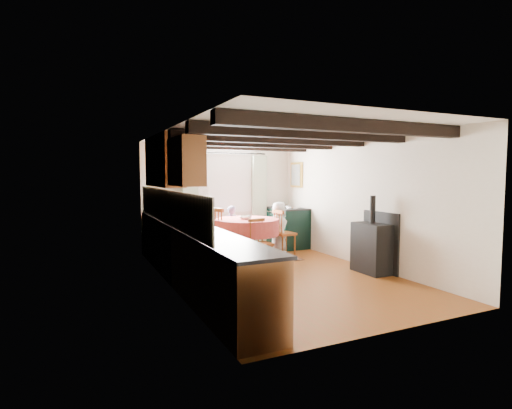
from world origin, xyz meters
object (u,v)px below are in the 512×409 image
chair_right (284,232)px  cup (250,217)px  aga_range (287,227)px  child_far (231,229)px  dining_table (247,238)px  chair_left (210,234)px  chair_near (261,242)px  cast_iron_stove (372,234)px  child_right (279,227)px

chair_right → cup: 0.94m
aga_range → child_far: 1.43m
dining_table → chair_left: chair_left is taller
chair_left → child_far: (0.70, 0.63, -0.01)m
chair_near → aga_range: 2.05m
chair_right → aga_range: (0.47, 0.70, -0.01)m
chair_near → chair_left: bearing=120.7°
cast_iron_stove → cup: size_ratio=15.08×
child_far → cup: child_far is taller
aga_range → child_far: child_far is taller
dining_table → chair_right: chair_right is taller
cup → aga_range: bearing=30.8°
chair_right → chair_near: bearing=125.1°
dining_table → child_right: size_ratio=1.19×
chair_right → cast_iron_stove: bearing=-168.9°
chair_left → child_far: bearing=117.0°
dining_table → cup: bearing=-71.8°
aga_range → cup: aga_range is taller
chair_left → cast_iron_stove: cast_iron_stove is taller
dining_table → chair_near: bearing=-93.4°
chair_near → chair_right: bearing=31.1°
chair_right → cast_iron_stove: (0.58, -2.08, 0.19)m
chair_left → aga_range: chair_left is taller
cast_iron_stove → cup: bearing=125.9°
aga_range → chair_near: bearing=-133.5°
chair_left → child_right: size_ratio=0.93×
dining_table → child_far: size_ratio=1.30×
aga_range → chair_right: bearing=-124.0°
chair_left → chair_right: size_ratio=1.08×
child_right → cup: bearing=120.8°
cup → cast_iron_stove: bearing=-54.1°
chair_left → chair_right: 1.66m
child_far → cup: (0.09, -0.82, 0.33)m
cup → dining_table: bearing=108.2°
child_right → aga_range: bearing=-31.0°
cast_iron_stove → child_right: (-0.63, 2.25, -0.12)m
chair_right → child_right: child_right is taller
dining_table → chair_near: (-0.05, -0.78, 0.04)m
dining_table → cast_iron_stove: size_ratio=0.98×
dining_table → chair_left: (-0.77, 0.10, 0.12)m
chair_right → cast_iron_stove: cast_iron_stove is taller
chair_near → cast_iron_stove: 2.01m
chair_right → cup: chair_right is taller
dining_table → chair_right: (0.89, -0.00, 0.08)m
chair_left → cast_iron_stove: (2.24, -2.18, 0.15)m
dining_table → child_right: bearing=11.2°
chair_near → aga_range: (1.41, 1.48, 0.03)m
chair_near → aga_range: aga_range is taller
chair_near → chair_right: (0.93, 0.78, 0.04)m
dining_table → chair_near: chair_near is taller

